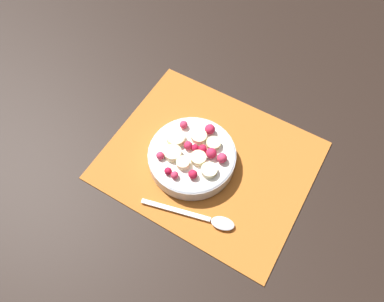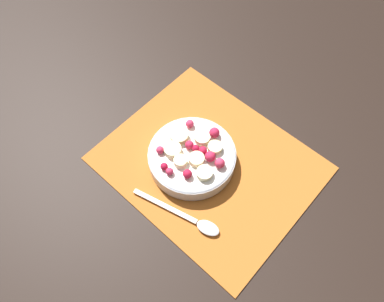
{
  "view_description": "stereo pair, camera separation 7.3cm",
  "coord_description": "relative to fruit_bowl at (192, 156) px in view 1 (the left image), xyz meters",
  "views": [
    {
      "loc": [
        0.16,
        -0.34,
        0.68
      ],
      "look_at": [
        -0.03,
        -0.02,
        0.05
      ],
      "focal_mm": 35.0,
      "sensor_mm": 36.0,
      "label": 1
    },
    {
      "loc": [
        0.22,
        -0.29,
        0.68
      ],
      "look_at": [
        -0.03,
        -0.02,
        0.05
      ],
      "focal_mm": 35.0,
      "sensor_mm": 36.0,
      "label": 2
    }
  ],
  "objects": [
    {
      "name": "placemat",
      "position": [
        0.03,
        0.02,
        -0.03
      ],
      "size": [
        0.41,
        0.34,
        0.01
      ],
      "color": "#B26023",
      "rests_on": "ground_plane"
    },
    {
      "name": "spoon",
      "position": [
        0.09,
        -0.09,
        -0.02
      ],
      "size": [
        0.18,
        0.06,
        0.01
      ],
      "rotation": [
        0.0,
        0.0,
        6.53
      ],
      "color": "silver",
      "rests_on": "placemat"
    },
    {
      "name": "ground_plane",
      "position": [
        0.03,
        0.02,
        -0.03
      ],
      "size": [
        3.0,
        3.0,
        0.0
      ],
      "primitive_type": "plane",
      "color": "black"
    },
    {
      "name": "fruit_bowl",
      "position": [
        0.0,
        0.0,
        0.0
      ],
      "size": [
        0.18,
        0.18,
        0.06
      ],
      "color": "silver",
      "rests_on": "placemat"
    }
  ]
}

